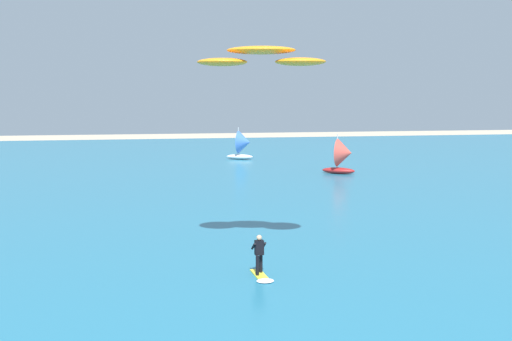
{
  "coord_description": "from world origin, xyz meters",
  "views": [
    {
      "loc": [
        -4.98,
        -9.77,
        7.35
      ],
      "look_at": [
        -0.11,
        15.35,
        4.17
      ],
      "focal_mm": 41.58,
      "sensor_mm": 36.0,
      "label": 1
    }
  ],
  "objects_px": {
    "kite": "(261,57)",
    "sailboat_mid_left": "(343,156)",
    "sailboat_center_horizon": "(243,145)",
    "kitesurfer": "(260,262)"
  },
  "relations": [
    {
      "from": "sailboat_mid_left",
      "to": "sailboat_center_horizon",
      "type": "xyz_separation_m",
      "value": [
        -7.06,
        14.79,
        0.0
      ]
    },
    {
      "from": "kitesurfer",
      "to": "kite",
      "type": "relative_size",
      "value": 0.33
    },
    {
      "from": "kite",
      "to": "sailboat_mid_left",
      "type": "distance_m",
      "value": 30.71
    },
    {
      "from": "sailboat_mid_left",
      "to": "kitesurfer",
      "type": "bearing_deg",
      "value": -115.04
    },
    {
      "from": "kite",
      "to": "sailboat_center_horizon",
      "type": "bearing_deg",
      "value": 81.36
    },
    {
      "from": "kitesurfer",
      "to": "sailboat_center_horizon",
      "type": "distance_m",
      "value": 45.52
    },
    {
      "from": "kitesurfer",
      "to": "kite",
      "type": "bearing_deg",
      "value": 78.18
    },
    {
      "from": "kite",
      "to": "sailboat_mid_left",
      "type": "xyz_separation_m",
      "value": [
        13.36,
        26.67,
        -7.3
      ]
    },
    {
      "from": "sailboat_center_horizon",
      "to": "kitesurfer",
      "type": "bearing_deg",
      "value": -98.89
    },
    {
      "from": "sailboat_mid_left",
      "to": "sailboat_center_horizon",
      "type": "bearing_deg",
      "value": 115.51
    }
  ]
}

